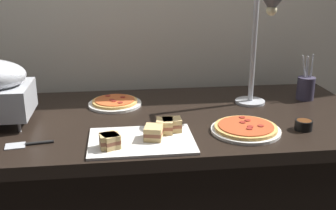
% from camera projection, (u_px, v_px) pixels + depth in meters
% --- Properties ---
extents(back_wall, '(4.40, 0.04, 2.40)m').
position_uv_depth(back_wall, '(142.00, 3.00, 2.10)').
color(back_wall, beige).
rests_on(back_wall, ground_plane).
extents(buffet_table, '(1.90, 0.84, 0.76)m').
position_uv_depth(buffet_table, '(153.00, 193.00, 1.89)').
color(buffet_table, black).
rests_on(buffet_table, ground_plane).
extents(heat_lamp, '(0.15, 0.33, 0.55)m').
position_uv_depth(heat_lamp, '(268.00, 15.00, 1.68)').
color(heat_lamp, '#B7BABF').
rests_on(heat_lamp, buffet_table).
extents(pizza_plate_front, '(0.27, 0.27, 0.03)m').
position_uv_depth(pizza_plate_front, '(246.00, 129.00, 1.60)').
color(pizza_plate_front, white).
rests_on(pizza_plate_front, buffet_table).
extents(pizza_plate_center, '(0.25, 0.25, 0.03)m').
position_uv_depth(pizza_plate_center, '(115.00, 103.00, 1.91)').
color(pizza_plate_center, white).
rests_on(pizza_plate_center, buffet_table).
extents(sandwich_platter, '(0.39, 0.27, 0.06)m').
position_uv_depth(sandwich_platter, '(144.00, 136.00, 1.51)').
color(sandwich_platter, white).
rests_on(sandwich_platter, buffet_table).
extents(sauce_cup_near, '(0.07, 0.07, 0.04)m').
position_uv_depth(sauce_cup_near, '(304.00, 125.00, 1.62)').
color(sauce_cup_near, black).
rests_on(sauce_cup_near, buffet_table).
extents(utensil_holder, '(0.08, 0.08, 0.22)m').
position_uv_depth(utensil_holder, '(306.00, 87.00, 1.99)').
color(utensil_holder, '#383347').
rests_on(utensil_holder, buffet_table).
extents(serving_spatula, '(0.17, 0.07, 0.01)m').
position_uv_depth(serving_spatula, '(27.00, 144.00, 1.49)').
color(serving_spatula, '#B7BABF').
rests_on(serving_spatula, buffet_table).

